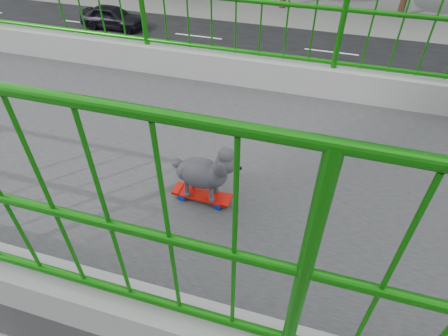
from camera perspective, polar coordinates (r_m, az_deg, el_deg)
road at (r=17.63m, az=14.58°, el=9.13°), size 18.00×90.00×0.02m
footbridge at (r=4.34m, az=9.51°, el=-19.72°), size 3.00×24.00×7.00m
railing at (r=2.80m, az=13.96°, el=0.88°), size 3.00×24.00×1.42m
skateboard at (r=2.71m, az=-3.36°, el=-4.16°), size 0.15×0.43×0.06m
poodle at (r=2.54m, az=-3.01°, el=-0.53°), size 0.22×0.50×0.42m
car_2 at (r=17.98m, az=-6.87°, el=13.41°), size 2.33×5.05×1.40m
car_4 at (r=26.31m, az=-16.61°, el=21.19°), size 1.64×4.08×1.39m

